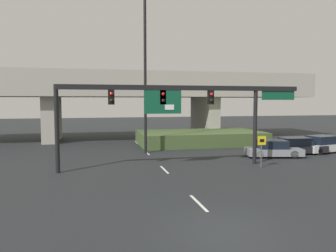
% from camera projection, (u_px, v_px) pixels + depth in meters
% --- Properties ---
extents(ground_plane, '(160.00, 160.00, 0.00)m').
position_uv_depth(ground_plane, '(225.00, 229.00, 11.56)').
color(ground_plane, black).
extents(lane_markings, '(0.14, 24.09, 0.01)m').
position_uv_depth(lane_markings, '(155.00, 160.00, 25.04)').
color(lane_markings, silver).
rests_on(lane_markings, ground).
extents(signal_gantry, '(16.77, 0.44, 5.55)m').
position_uv_depth(signal_gantry, '(178.00, 101.00, 21.93)').
color(signal_gantry, black).
rests_on(signal_gantry, ground).
extents(speed_limit_sign, '(0.60, 0.11, 2.21)m').
position_uv_depth(speed_limit_sign, '(262.00, 147.00, 22.04)').
color(speed_limit_sign, '#4C4C4C').
rests_on(speed_limit_sign, ground).
extents(highway_light_pole_near, '(0.70, 0.36, 14.09)m').
position_uv_depth(highway_light_pole_near, '(145.00, 67.00, 27.79)').
color(highway_light_pole_near, black).
rests_on(highway_light_pole_near, ground).
extents(overpass_bridge, '(43.06, 9.29, 7.79)m').
position_uv_depth(overpass_bridge, '(132.00, 92.00, 39.07)').
color(overpass_bridge, '#A39E93').
rests_on(overpass_bridge, ground).
extents(grass_embankment, '(12.74, 7.00, 1.33)m').
position_uv_depth(grass_embankment, '(200.00, 138.00, 34.41)').
color(grass_embankment, '#42562D').
rests_on(grass_embankment, ground).
extents(parked_sedan_near_right, '(4.64, 2.68, 1.37)m').
position_uv_depth(parked_sedan_near_right, '(273.00, 149.00, 26.37)').
color(parked_sedan_near_right, gray).
rests_on(parked_sedan_near_right, ground).
extents(parked_sedan_mid_right, '(4.80, 2.10, 1.41)m').
position_uv_depth(parked_sedan_mid_right, '(296.00, 146.00, 27.91)').
color(parked_sedan_mid_right, black).
rests_on(parked_sedan_mid_right, ground).
extents(parked_sedan_far_right, '(4.54, 2.72, 1.48)m').
position_uv_depth(parked_sedan_far_right, '(323.00, 145.00, 28.73)').
color(parked_sedan_far_right, silver).
rests_on(parked_sedan_far_right, ground).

